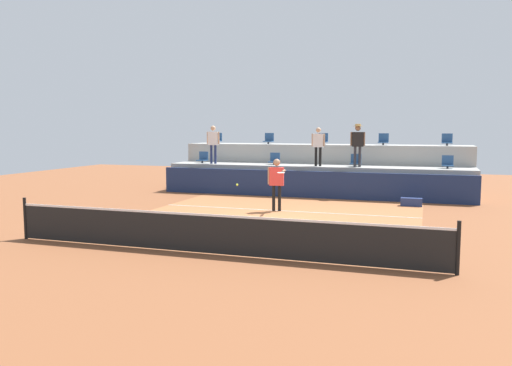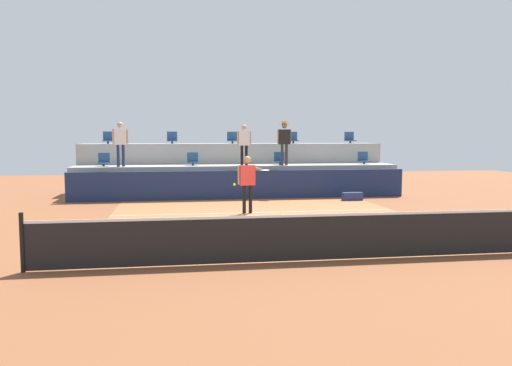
{
  "view_description": "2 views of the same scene",
  "coord_description": "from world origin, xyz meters",
  "px_view_note": "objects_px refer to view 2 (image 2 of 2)",
  "views": [
    {
      "loc": [
        4.56,
        -14.44,
        2.84
      ],
      "look_at": [
        -0.22,
        -0.13,
        1.23
      ],
      "focal_mm": 35.93,
      "sensor_mm": 36.0,
      "label": 1
    },
    {
      "loc": [
        -2.5,
        -13.43,
        2.4
      ],
      "look_at": [
        -0.58,
        -1.2,
        1.28
      ],
      "focal_mm": 35.91,
      "sensor_mm": 36.0,
      "label": 2
    }
  ],
  "objects_px": {
    "tennis_player": "(248,178)",
    "tennis_ball": "(234,185)",
    "stadium_chair_lower_right": "(280,159)",
    "stadium_chair_upper_far_right": "(350,139)",
    "stadium_chair_lower_left": "(193,160)",
    "equipment_bag": "(352,196)",
    "stadium_chair_upper_far_left": "(108,139)",
    "stadium_chair_lower_far_left": "(104,161)",
    "stadium_chair_upper_center": "(232,139)",
    "spectator_in_white": "(244,141)",
    "spectator_leaning_on_rail": "(120,140)",
    "spectator_with_hat": "(284,138)",
    "stadium_chair_lower_far_right": "(364,159)",
    "stadium_chair_upper_left": "(172,139)",
    "stadium_chair_upper_right": "(293,139)"
  },
  "relations": [
    {
      "from": "stadium_chair_lower_left",
      "to": "stadium_chair_upper_center",
      "type": "xyz_separation_m",
      "value": [
        1.8,
        1.8,
        0.85
      ]
    },
    {
      "from": "stadium_chair_upper_far_left",
      "to": "tennis_player",
      "type": "height_order",
      "value": "stadium_chair_upper_far_left"
    },
    {
      "from": "stadium_chair_upper_far_left",
      "to": "tennis_ball",
      "type": "distance_m",
      "value": 9.93
    },
    {
      "from": "stadium_chair_lower_far_left",
      "to": "spectator_leaning_on_rail",
      "type": "bearing_deg",
      "value": -29.04
    },
    {
      "from": "stadium_chair_lower_right",
      "to": "stadium_chair_upper_far_right",
      "type": "bearing_deg",
      "value": 26.39
    },
    {
      "from": "stadium_chair_lower_far_right",
      "to": "spectator_with_hat",
      "type": "bearing_deg",
      "value": -173.76
    },
    {
      "from": "stadium_chair_upper_far_left",
      "to": "stadium_chair_lower_far_left",
      "type": "bearing_deg",
      "value": -88.81
    },
    {
      "from": "spectator_leaning_on_rail",
      "to": "spectator_in_white",
      "type": "xyz_separation_m",
      "value": [
        4.8,
        0.0,
        -0.06
      ]
    },
    {
      "from": "spectator_leaning_on_rail",
      "to": "tennis_ball",
      "type": "bearing_deg",
      "value": -61.28
    },
    {
      "from": "stadium_chair_lower_left",
      "to": "spectator_with_hat",
      "type": "relative_size",
      "value": 0.29
    },
    {
      "from": "stadium_chair_upper_left",
      "to": "spectator_with_hat",
      "type": "relative_size",
      "value": 0.29
    },
    {
      "from": "tennis_player",
      "to": "equipment_bag",
      "type": "distance_m",
      "value": 5.21
    },
    {
      "from": "tennis_ball",
      "to": "equipment_bag",
      "type": "xyz_separation_m",
      "value": [
        5.03,
        4.77,
        -0.96
      ]
    },
    {
      "from": "stadium_chair_lower_far_right",
      "to": "spectator_in_white",
      "type": "xyz_separation_m",
      "value": [
        -5.15,
        -0.38,
        0.76
      ]
    },
    {
      "from": "spectator_leaning_on_rail",
      "to": "equipment_bag",
      "type": "distance_m",
      "value": 9.13
    },
    {
      "from": "stadium_chair_lower_far_left",
      "to": "stadium_chair_upper_right",
      "type": "relative_size",
      "value": 1.0
    },
    {
      "from": "stadium_chair_upper_center",
      "to": "spectator_in_white",
      "type": "distance_m",
      "value": 2.2
    },
    {
      "from": "spectator_in_white",
      "to": "tennis_ball",
      "type": "relative_size",
      "value": 23.95
    },
    {
      "from": "stadium_chair_upper_far_left",
      "to": "spectator_in_white",
      "type": "height_order",
      "value": "spectator_in_white"
    },
    {
      "from": "stadium_chair_upper_left",
      "to": "stadium_chair_upper_center",
      "type": "height_order",
      "value": "same"
    },
    {
      "from": "stadium_chair_upper_far_right",
      "to": "spectator_in_white",
      "type": "relative_size",
      "value": 0.32
    },
    {
      "from": "equipment_bag",
      "to": "stadium_chair_lower_left",
      "type": "bearing_deg",
      "value": 159.02
    },
    {
      "from": "tennis_player",
      "to": "tennis_ball",
      "type": "bearing_deg",
      "value": -107.55
    },
    {
      "from": "stadium_chair_lower_left",
      "to": "stadium_chair_upper_left",
      "type": "height_order",
      "value": "stadium_chair_upper_left"
    },
    {
      "from": "tennis_player",
      "to": "spectator_with_hat",
      "type": "bearing_deg",
      "value": 64.9
    },
    {
      "from": "spectator_leaning_on_rail",
      "to": "spectator_with_hat",
      "type": "distance_m",
      "value": 6.44
    },
    {
      "from": "equipment_bag",
      "to": "spectator_leaning_on_rail",
      "type": "bearing_deg",
      "value": 167.76
    },
    {
      "from": "stadium_chair_lower_far_left",
      "to": "equipment_bag",
      "type": "relative_size",
      "value": 0.68
    },
    {
      "from": "stadium_chair_lower_far_left",
      "to": "stadium_chair_lower_left",
      "type": "height_order",
      "value": "same"
    },
    {
      "from": "tennis_ball",
      "to": "tennis_player",
      "type": "bearing_deg",
      "value": 72.45
    },
    {
      "from": "stadium_chair_lower_far_right",
      "to": "spectator_with_hat",
      "type": "distance_m",
      "value": 3.64
    },
    {
      "from": "stadium_chair_upper_left",
      "to": "spectator_in_white",
      "type": "height_order",
      "value": "spectator_in_white"
    },
    {
      "from": "stadium_chair_lower_far_left",
      "to": "stadium_chair_upper_left",
      "type": "relative_size",
      "value": 1.0
    },
    {
      "from": "stadium_chair_upper_far_left",
      "to": "stadium_chair_upper_right",
      "type": "distance_m",
      "value": 8.02
    },
    {
      "from": "stadium_chair_lower_right",
      "to": "stadium_chair_lower_far_right",
      "type": "xyz_separation_m",
      "value": [
        3.62,
        0.0,
        0.0
      ]
    },
    {
      "from": "stadium_chair_lower_right",
      "to": "stadium_chair_lower_left",
      "type": "bearing_deg",
      "value": 180.0
    },
    {
      "from": "stadium_chair_lower_left",
      "to": "equipment_bag",
      "type": "xyz_separation_m",
      "value": [
        5.91,
        -2.27,
        -1.31
      ]
    },
    {
      "from": "stadium_chair_lower_right",
      "to": "spectator_leaning_on_rail",
      "type": "distance_m",
      "value": 6.39
    },
    {
      "from": "stadium_chair_upper_far_right",
      "to": "stadium_chair_lower_right",
      "type": "bearing_deg",
      "value": -153.61
    },
    {
      "from": "equipment_bag",
      "to": "stadium_chair_lower_far_left",
      "type": "bearing_deg",
      "value": 166.4
    },
    {
      "from": "stadium_chair_lower_left",
      "to": "spectator_in_white",
      "type": "xyz_separation_m",
      "value": [
        2.03,
        -0.38,
        0.76
      ]
    },
    {
      "from": "stadium_chair_lower_far_right",
      "to": "stadium_chair_upper_left",
      "type": "relative_size",
      "value": 1.0
    },
    {
      "from": "stadium_chair_upper_left",
      "to": "stadium_chair_upper_far_right",
      "type": "bearing_deg",
      "value": 0.0
    },
    {
      "from": "stadium_chair_upper_left",
      "to": "stadium_chair_upper_right",
      "type": "height_order",
      "value": "same"
    },
    {
      "from": "stadium_chair_lower_left",
      "to": "stadium_chair_upper_far_right",
      "type": "xyz_separation_m",
      "value": [
        7.19,
        1.8,
        0.85
      ]
    },
    {
      "from": "stadium_chair_lower_far_left",
      "to": "stadium_chair_lower_far_right",
      "type": "distance_m",
      "value": 10.64
    },
    {
      "from": "tennis_player",
      "to": "spectator_leaning_on_rail",
      "type": "relative_size",
      "value": 1.05
    },
    {
      "from": "stadium_chair_lower_far_right",
      "to": "tennis_player",
      "type": "height_order",
      "value": "tennis_player"
    },
    {
      "from": "stadium_chair_lower_far_left",
      "to": "tennis_ball",
      "type": "bearing_deg",
      "value": -58.35
    },
    {
      "from": "equipment_bag",
      "to": "stadium_chair_upper_left",
      "type": "bearing_deg",
      "value": 148.84
    }
  ]
}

